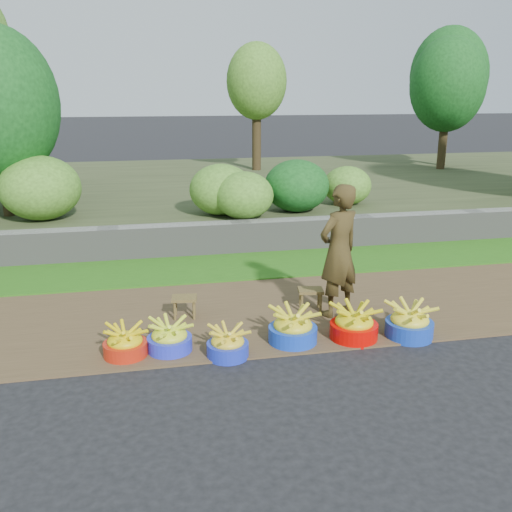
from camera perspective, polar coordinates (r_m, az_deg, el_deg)
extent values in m
plane|color=black|center=(6.23, 5.37, -9.77)|extent=(120.00, 120.00, 0.00)
cube|color=brown|center=(7.33, 2.50, -5.53)|extent=(80.00, 2.50, 0.02)
cube|color=#2A6916|center=(9.16, -0.58, -0.94)|extent=(80.00, 1.50, 0.04)
cube|color=slate|center=(9.90, -1.54, 1.90)|extent=(80.00, 0.35, 0.55)
cube|color=#3B4526|center=(14.65, -5.01, 6.44)|extent=(80.00, 10.00, 0.50)
cylinder|color=#2F2513|center=(17.80, 18.18, 11.09)|extent=(0.24, 0.24, 1.75)
ellipsoid|color=#16531A|center=(17.75, 18.63, 15.94)|extent=(2.12, 2.12, 2.65)
cylinder|color=#2F2513|center=(11.40, -23.78, 7.02)|extent=(0.20, 0.20, 1.34)
cylinder|color=#2F2513|center=(16.71, 0.05, 11.97)|extent=(0.25, 0.25, 1.97)
ellipsoid|color=#508728|center=(16.67, 0.05, 17.08)|extent=(1.69, 1.69, 2.12)
cylinder|color=#2F2513|center=(18.70, 18.25, 11.63)|extent=(0.25, 0.25, 1.97)
ellipsoid|color=#16531A|center=(18.66, 18.72, 16.71)|extent=(2.27, 2.27, 2.84)
ellipsoid|color=#508728|center=(10.23, -1.20, 6.08)|extent=(1.06, 1.06, 0.85)
ellipsoid|color=#16531A|center=(10.89, 4.09, 7.03)|extent=(1.23, 1.23, 0.98)
ellipsoid|color=#508728|center=(10.58, -3.50, 6.65)|extent=(1.17, 1.17, 0.94)
ellipsoid|color=#508728|center=(10.83, -20.78, 6.38)|extent=(1.42, 1.42, 1.14)
ellipsoid|color=#508728|center=(11.69, 9.10, 6.98)|extent=(0.97, 0.97, 0.77)
cylinder|color=#B8210D|center=(6.27, -12.91, -9.10)|extent=(0.47, 0.47, 0.17)
ellipsoid|color=yellow|center=(6.22, -12.99, -8.02)|extent=(0.41, 0.41, 0.27)
cylinder|color=#2330D9|center=(6.30, -8.62, -8.73)|extent=(0.48, 0.48, 0.17)
ellipsoid|color=#CDE527|center=(6.24, -8.67, -7.60)|extent=(0.43, 0.43, 0.28)
cylinder|color=#1C2FC2|center=(6.13, -2.84, -9.35)|extent=(0.45, 0.45, 0.16)
ellipsoid|color=gold|center=(6.08, -2.86, -8.29)|extent=(0.39, 0.39, 0.25)
cylinder|color=blue|center=(6.44, 3.69, -7.88)|extent=(0.54, 0.54, 0.20)
ellipsoid|color=yellow|center=(6.38, 3.72, -6.63)|extent=(0.48, 0.48, 0.31)
cylinder|color=#D20601|center=(6.61, 9.74, -7.44)|extent=(0.54, 0.54, 0.20)
ellipsoid|color=#D3C20F|center=(6.55, 9.80, -6.22)|extent=(0.48, 0.48, 0.31)
cylinder|color=#143AB3|center=(6.80, 15.05, -7.08)|extent=(0.54, 0.54, 0.20)
ellipsoid|color=yellow|center=(6.74, 15.14, -5.89)|extent=(0.48, 0.48, 0.31)
cube|color=brown|center=(7.07, -7.19, -4.21)|extent=(0.33, 0.27, 0.04)
cylinder|color=brown|center=(7.05, -8.12, -5.48)|extent=(0.03, 0.03, 0.23)
cylinder|color=brown|center=(7.04, -6.23, -5.45)|extent=(0.03, 0.03, 0.23)
cylinder|color=brown|center=(7.20, -8.04, -5.00)|extent=(0.03, 0.03, 0.23)
cylinder|color=brown|center=(7.19, -6.19, -4.97)|extent=(0.03, 0.03, 0.23)
cube|color=brown|center=(7.29, 5.49, -3.45)|extent=(0.35, 0.29, 0.04)
cylinder|color=brown|center=(7.25, 4.60, -4.71)|extent=(0.03, 0.03, 0.24)
cylinder|color=brown|center=(7.28, 6.48, -4.68)|extent=(0.03, 0.03, 0.24)
cylinder|color=brown|center=(7.40, 4.46, -4.26)|extent=(0.03, 0.03, 0.24)
cylinder|color=brown|center=(7.43, 6.30, -4.22)|extent=(0.03, 0.03, 0.24)
imported|color=black|center=(7.01, 8.28, 0.50)|extent=(0.71, 0.62, 1.65)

